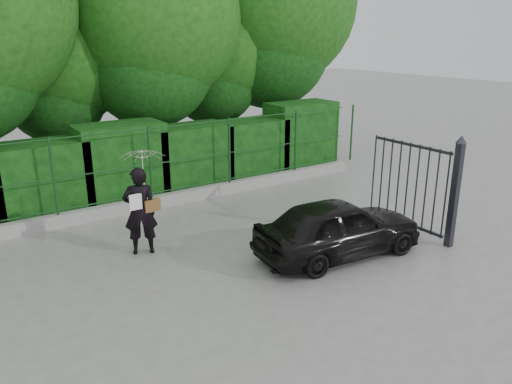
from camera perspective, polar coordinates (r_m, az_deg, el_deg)
ground at (r=9.13m, az=-2.79°, el=-10.21°), size 80.00×80.00×0.00m
kerb at (r=12.83m, az=-13.35°, el=-1.50°), size 14.00×0.25×0.30m
fence at (r=12.60m, az=-12.75°, el=3.19°), size 14.13×0.06×1.80m
hedge at (r=13.45m, az=-15.72°, el=3.04°), size 14.20×1.20×2.24m
trees at (r=15.58m, az=-15.03°, el=18.47°), size 17.10×6.15×8.08m
gate at (r=11.16m, az=19.79°, el=0.60°), size 0.22×2.33×2.36m
woman at (r=10.08m, az=-12.90°, el=0.39°), size 0.96×0.88×2.13m
car at (r=10.05m, az=9.43°, el=-4.01°), size 3.60×1.74×1.18m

